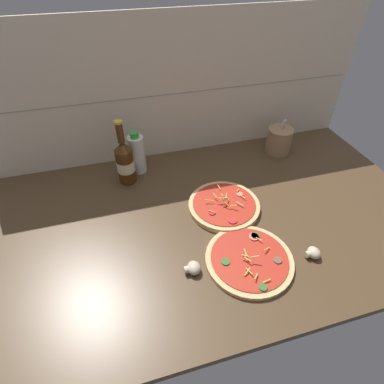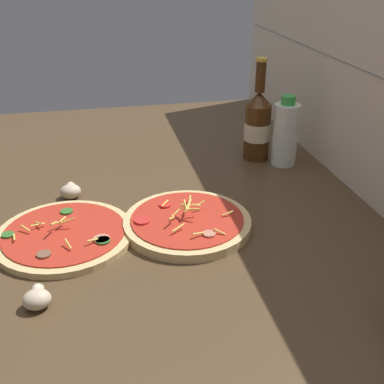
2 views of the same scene
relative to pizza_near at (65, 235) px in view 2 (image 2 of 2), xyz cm
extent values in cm
cube|color=#4C3823|center=(-5.99, 20.80, -2.06)|extent=(160.00, 90.00, 2.50)
cube|color=beige|center=(-5.99, 66.30, 26.69)|extent=(160.00, 1.00, 60.00)
cube|color=gray|center=(-5.99, 65.75, 26.69)|extent=(156.80, 0.16, 0.30)
cylinder|color=tan|center=(-0.03, -0.01, -0.14)|extent=(27.03, 27.03, 1.35)
cylinder|color=#B22D1E|center=(-0.03, -0.01, 0.68)|extent=(23.79, 23.79, 0.30)
cylinder|color=#336628|center=(-7.70, 0.37, 1.03)|extent=(2.58, 2.58, 0.40)
cylinder|color=brown|center=(7.66, -3.34, 1.03)|extent=(2.61, 2.61, 0.40)
cylinder|color=#336628|center=(-0.63, -10.49, 1.03)|extent=(2.44, 2.44, 0.40)
cylinder|color=#336628|center=(5.29, 7.30, 1.03)|extent=(2.76, 2.76, 0.40)
cylinder|color=#B7755B|center=(4.64, 7.05, 1.03)|extent=(3.20, 3.20, 0.40)
cylinder|color=#EFCC56|center=(-1.74, -0.14, 2.54)|extent=(1.97, 1.40, 0.40)
cylinder|color=#EFCC56|center=(1.12, -9.13, 1.35)|extent=(2.62, 0.73, 0.53)
cylinder|color=#EFCC56|center=(-1.47, -1.07, 2.10)|extent=(1.88, 2.76, 0.38)
cylinder|color=#EFCC56|center=(-1.11, 0.71, 2.45)|extent=(0.44, 3.08, 1.27)
cylinder|color=#EFCC56|center=(-2.39, -4.99, 1.58)|extent=(1.24, 2.71, 0.57)
cylinder|color=#EFCC56|center=(-2.99, -4.94, 1.59)|extent=(2.66, 1.92, 1.10)
cylinder|color=#EFCC56|center=(-1.28, -7.19, 1.68)|extent=(2.06, 2.10, 0.86)
cylinder|color=#EFCC56|center=(5.55, 5.35, 1.55)|extent=(1.39, 2.16, 0.80)
cylinder|color=#EFCC56|center=(6.14, 0.95, 1.69)|extent=(2.61, 1.40, 1.12)
cylinder|color=#EFCC56|center=(0.63, -1.71, 3.22)|extent=(2.62, 1.16, 1.22)
cylinder|color=tan|center=(0.80, 24.39, 0.15)|extent=(26.04, 26.04, 1.92)
cylinder|color=#B22D1E|center=(0.80, 24.39, 1.26)|extent=(22.91, 22.91, 0.30)
cylinder|color=#B7755B|center=(8.03, 27.17, 1.61)|extent=(2.47, 2.47, 0.40)
cylinder|color=red|center=(-5.13, 20.76, 1.61)|extent=(2.47, 2.47, 0.40)
cylinder|color=red|center=(0.38, 15.29, 1.61)|extent=(3.16, 3.16, 0.40)
cylinder|color=#EFCC56|center=(5.69, 21.64, 2.28)|extent=(2.13, 2.90, 0.66)
cylinder|color=#EFCC56|center=(8.13, 29.24, 1.86)|extent=(1.75, 2.18, 1.00)
cylinder|color=#EFCC56|center=(-5.10, 20.49, 2.06)|extent=(2.18, 1.87, 0.58)
cylinder|color=#EFCC56|center=(0.76, 22.23, 2.96)|extent=(1.99, 2.60, 1.24)
cylinder|color=#EFCC56|center=(-1.66, 27.61, 2.99)|extent=(1.08, 2.33, 1.07)
cylinder|color=#EFCC56|center=(-4.49, 26.03, 2.64)|extent=(3.22, 1.26, 0.64)
cylinder|color=#EFCC56|center=(-1.25, 25.24, 3.67)|extent=(1.99, 1.45, 0.75)
cylinder|color=#EFCC56|center=(1.60, 25.06, 3.73)|extent=(1.99, 3.14, 0.95)
cylinder|color=#EFCC56|center=(0.43, 24.02, 3.76)|extent=(2.58, 1.62, 0.45)
cylinder|color=#EFCC56|center=(0.84, 24.35, 3.79)|extent=(2.10, 2.08, 1.11)
cylinder|color=#EFCC56|center=(0.51, 26.23, 3.95)|extent=(0.38, 1.96, 0.85)
cylinder|color=#EFCC56|center=(1.78, 32.66, 2.02)|extent=(0.72, 2.59, 0.89)
cylinder|color=#EFCC56|center=(0.57, 24.08, 4.22)|extent=(3.06, 0.37, 1.30)
cylinder|color=#EFCC56|center=(8.29, 25.03, 2.14)|extent=(1.22, 2.59, 0.75)
cylinder|color=#EFCC56|center=(2.93, 21.16, 2.94)|extent=(2.31, 1.71, 1.19)
cylinder|color=#EFCC56|center=(0.67, 24.46, 3.52)|extent=(3.14, 1.94, 0.43)
cylinder|color=#47280F|center=(-31.19, 49.91, 6.53)|extent=(6.87, 6.87, 14.69)
cone|color=#47280F|center=(-31.19, 49.91, 15.63)|extent=(6.87, 6.87, 3.50)
cylinder|color=#47280F|center=(-31.19, 49.91, 21.26)|extent=(2.61, 2.61, 7.77)
cylinder|color=gold|center=(-31.19, 49.91, 25.55)|extent=(3.00, 3.00, 0.80)
cylinder|color=beige|center=(-31.19, 49.91, 6.82)|extent=(6.94, 6.94, 4.70)
cylinder|color=silver|center=(-25.85, 55.66, 7.24)|extent=(6.45, 6.45, 16.11)
cylinder|color=green|center=(-25.85, 55.66, 16.39)|extent=(3.55, 3.55, 2.20)
cylinder|color=beige|center=(18.19, -3.73, 0.77)|extent=(2.03, 2.03, 2.03)
ellipsoid|color=#C6B293|center=(19.99, -3.73, 0.77)|extent=(3.84, 4.51, 3.16)
cylinder|color=beige|center=(-19.30, 1.02, 0.83)|extent=(2.12, 2.12, 2.12)
ellipsoid|color=#C6B293|center=(-17.42, 1.02, 0.83)|extent=(4.00, 4.70, 3.29)
camera|label=1|loc=(-32.11, -48.89, 75.86)|focal=28.00mm
camera|label=2|loc=(83.58, 7.71, 50.12)|focal=45.00mm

